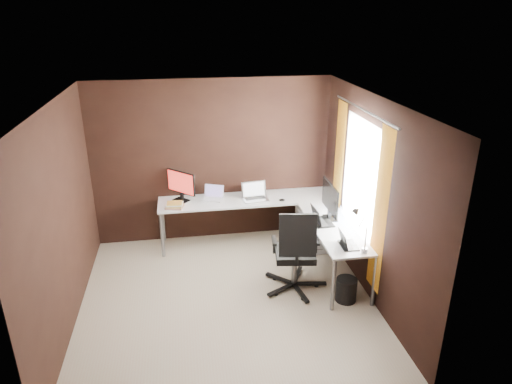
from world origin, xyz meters
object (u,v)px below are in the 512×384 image
at_px(monitor_left, 181,184).
at_px(laptop_white, 213,196).
at_px(book_stack, 175,205).
at_px(desk_lamp, 360,225).
at_px(laptop_black_big, 320,219).
at_px(monitor_right, 330,199).
at_px(drawer_pedestal, 312,230).
at_px(wastebasket, 346,290).
at_px(laptop_black_small, 347,243).
at_px(office_chair, 295,266).
at_px(laptop_silver, 255,195).

height_order(monitor_left, laptop_white, monitor_left).
bearing_deg(book_stack, desk_lamp, -37.09).
bearing_deg(laptop_black_big, monitor_right, -58.85).
bearing_deg(drawer_pedestal, monitor_right, -83.40).
bearing_deg(drawer_pedestal, wastebasket, -88.20).
bearing_deg(laptop_white, monitor_right, -11.25).
xyz_separation_m(drawer_pedestal, laptop_white, (-1.45, 0.43, 0.48)).
bearing_deg(monitor_right, laptop_white, 57.42).
distance_m(book_stack, wastebasket, 2.69).
bearing_deg(monitor_right, book_stack, 70.88).
distance_m(laptop_white, laptop_black_small, 2.29).
height_order(monitor_left, book_stack, monitor_left).
xyz_separation_m(monitor_right, wastebasket, (-0.02, -0.86, -0.87)).
height_order(monitor_right, office_chair, monitor_right).
bearing_deg(monitor_right, office_chair, 130.54).
height_order(drawer_pedestal, laptop_white, laptop_white).
relative_size(laptop_black_small, book_stack, 1.00).
relative_size(monitor_right, wastebasket, 2.06).
bearing_deg(laptop_silver, laptop_white, 164.11).
bearing_deg(monitor_left, laptop_black_small, 2.65).
distance_m(monitor_right, book_stack, 2.23).
xyz_separation_m(drawer_pedestal, book_stack, (-2.03, 0.19, 0.47)).
relative_size(monitor_right, laptop_white, 1.75).
height_order(book_stack, office_chair, office_chair).
distance_m(laptop_white, office_chair, 1.80).
height_order(monitor_left, desk_lamp, desk_lamp).
relative_size(drawer_pedestal, wastebasket, 1.98).
distance_m(monitor_left, office_chair, 2.14).
bearing_deg(desk_lamp, laptop_white, 124.07).
xyz_separation_m(drawer_pedestal, monitor_right, (0.06, -0.54, 0.72)).
height_order(book_stack, wastebasket, book_stack).
distance_m(laptop_black_big, book_stack, 2.11).
height_order(desk_lamp, wastebasket, desk_lamp).
bearing_deg(laptop_white, book_stack, -136.00).
relative_size(laptop_silver, wastebasket, 1.33).
distance_m(laptop_white, book_stack, 0.63).
bearing_deg(laptop_white, office_chair, -36.80).
xyz_separation_m(laptop_white, laptop_silver, (0.62, -0.10, 0.01)).
xyz_separation_m(laptop_white, wastebasket, (1.50, -1.83, -0.62)).
bearing_deg(laptop_black_small, desk_lamp, -139.74).
height_order(drawer_pedestal, wastebasket, drawer_pedestal).
relative_size(monitor_left, wastebasket, 1.51).
height_order(laptop_silver, wastebasket, laptop_silver).
distance_m(laptop_white, laptop_silver, 0.63).
bearing_deg(office_chair, laptop_white, 130.17).
relative_size(monitor_left, laptop_silver, 1.14).
distance_m(drawer_pedestal, laptop_white, 1.59).
distance_m(drawer_pedestal, book_stack, 2.09).
bearing_deg(drawer_pedestal, laptop_black_big, -98.79).
relative_size(drawer_pedestal, monitor_right, 0.96).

